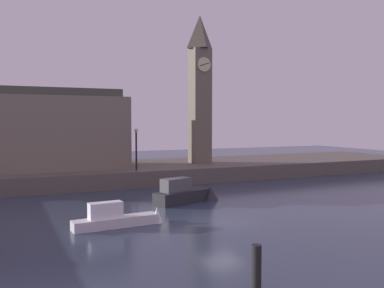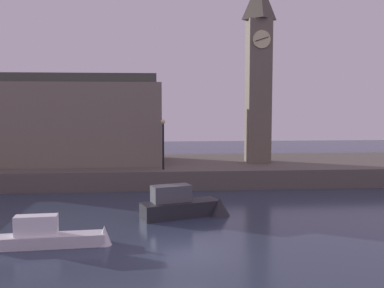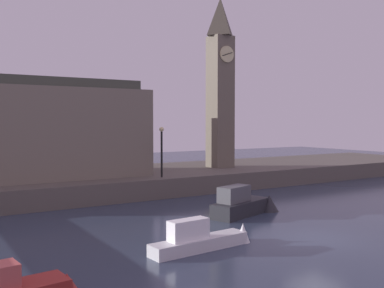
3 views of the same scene
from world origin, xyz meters
name	(u,v)px [view 1 (image 1 of 3)]	position (x,y,z in m)	size (l,w,h in m)	color
ground_plane	(220,222)	(0.00, 0.00, 0.00)	(120.00, 120.00, 0.00)	#2D384C
far_embankment	(128,172)	(0.00, 20.00, 0.75)	(70.00, 12.00, 1.50)	#5B544C
clock_tower	(200,87)	(7.80, 19.19, 9.74)	(2.18, 2.23, 15.91)	#6B6051
parliament_hall	(32,130)	(-9.22, 20.01, 5.23)	(16.72, 6.99, 10.72)	slate
streetlamp	(136,144)	(-0.57, 15.24, 3.94)	(0.36, 0.36, 3.92)	black
mooring_post_left	(256,268)	(-3.69, -9.67, 0.84)	(0.36, 0.36, 1.67)	black
boat_barge_dark	(187,194)	(0.65, 6.40, 0.66)	(5.56, 2.86, 1.95)	#232328
boat_ferry_white	(122,218)	(-5.63, 1.39, 0.46)	(5.50, 1.41, 1.79)	silver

